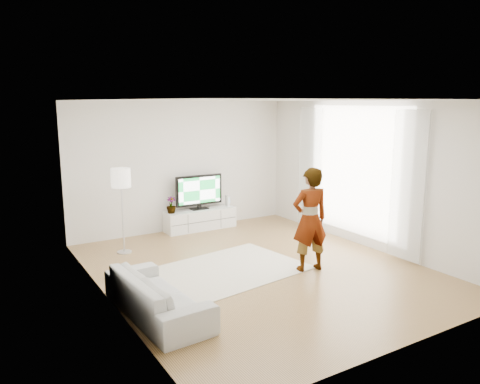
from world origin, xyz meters
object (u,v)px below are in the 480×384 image
media_console (200,219)px  television (199,191)px  player (310,219)px  rug (228,269)px  sofa (157,294)px  floor_lamp (121,182)px

media_console → television: television is taller
media_console → player: player is taller
media_console → rug: (-0.74, -2.54, -0.22)m
media_console → sofa: sofa is taller
player → media_console: bearing=-72.6°
rug → sofa: (-1.64, -0.97, 0.28)m
media_console → floor_lamp: bearing=-159.5°
player → floor_lamp: size_ratio=1.09×
media_console → rug: size_ratio=0.65×
rug → sofa: sofa is taller
sofa → player: bearing=-88.3°
sofa → media_console: bearing=-37.7°
media_console → floor_lamp: 2.36m
rug → floor_lamp: bearing=123.8°
rug → sofa: size_ratio=1.28×
media_console → player: (0.40, -3.24, 0.65)m
sofa → floor_lamp: size_ratio=1.21×
floor_lamp → television: bearing=21.2°
television → sofa: television is taller
sofa → floor_lamp: floor_lamp is taller
player → floor_lamp: (-2.35, 2.52, 0.47)m
rug → sofa: bearing=-149.4°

